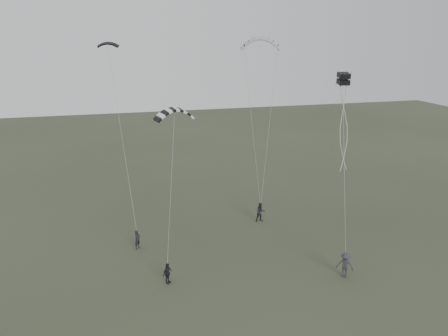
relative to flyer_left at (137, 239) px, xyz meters
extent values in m
plane|color=#303A26|center=(5.95, -5.96, -0.77)|extent=(140.00, 140.00, 0.00)
imported|color=black|center=(0.00, 0.00, 0.00)|extent=(0.65, 0.66, 1.54)
imported|color=black|center=(11.16, 2.49, 0.11)|extent=(0.86, 0.67, 1.75)
imported|color=black|center=(1.59, -5.65, -0.03)|extent=(0.88, 0.86, 1.49)
imported|color=#2D2D33|center=(13.63, -8.07, 0.17)|extent=(1.38, 1.31, 1.88)
camera|label=1|loc=(-1.44, -31.94, 15.50)|focal=35.00mm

